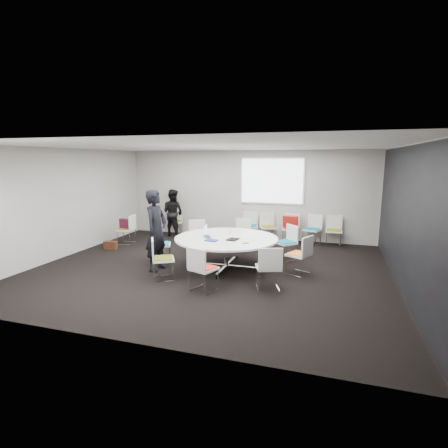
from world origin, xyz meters
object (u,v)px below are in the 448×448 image
(chair_spare_left, at_px, (127,235))
(cup, at_px, (229,232))
(maroon_bag, at_px, (126,224))
(brown_bag, at_px, (111,245))
(chair_ring_c, at_px, (241,241))
(chair_ring_h, at_px, (268,276))
(chair_ring_b, at_px, (286,249))
(person_back, at_px, (173,213))
(chair_ring_a, at_px, (299,262))
(chair_ring_e, at_px, (161,251))
(person_main, at_px, (156,230))
(chair_ring_g, at_px, (203,277))
(conference_table, at_px, (226,245))
(chair_person_back, at_px, (175,227))
(chair_back_d, at_px, (312,235))
(chair_back_c, at_px, (291,234))
(chair_back_e, at_px, (334,237))
(chair_back_a, at_px, (250,232))
(chair_ring_f, at_px, (163,267))
(chair_ring_d, at_px, (198,243))
(chair_back_b, at_px, (268,232))
(laptop, at_px, (209,237))

(chair_spare_left, relative_size, cup, 9.78)
(maroon_bag, bearing_deg, brown_bag, -94.35)
(chair_ring_c, relative_size, chair_ring_h, 1.00)
(chair_ring_b, bearing_deg, person_back, 21.91)
(chair_ring_a, relative_size, chair_ring_e, 1.00)
(chair_ring_b, relative_size, person_back, 0.57)
(person_main, distance_m, maroon_bag, 2.90)
(chair_ring_g, xyz_separation_m, maroon_bag, (-3.57, 2.91, 0.34))
(conference_table, relative_size, chair_person_back, 2.71)
(chair_ring_g, distance_m, maroon_bag, 4.62)
(chair_back_d, bearing_deg, chair_ring_c, 56.28)
(chair_ring_a, distance_m, chair_back_c, 2.97)
(chair_back_e, bearing_deg, person_back, 1.15)
(chair_back_a, bearing_deg, chair_ring_c, 78.32)
(chair_back_a, xyz_separation_m, maroon_bag, (-3.45, -1.58, 0.34))
(chair_back_a, distance_m, cup, 2.56)
(chair_ring_f, distance_m, person_back, 4.36)
(chair_ring_e, relative_size, chair_person_back, 1.00)
(maroon_bag, bearing_deg, chair_ring_e, -36.68)
(chair_ring_f, bearing_deg, maroon_bag, -164.94)
(conference_table, relative_size, chair_ring_d, 2.71)
(chair_ring_e, bearing_deg, cup, 82.24)
(chair_ring_h, bearing_deg, person_main, 149.84)
(chair_back_a, xyz_separation_m, person_main, (-1.36, -3.56, 0.65))
(chair_ring_h, relative_size, person_main, 0.47)
(chair_ring_f, bearing_deg, cup, 118.83)
(person_back, bearing_deg, chair_ring_a, 159.54)
(chair_back_e, height_order, cup, chair_back_e)
(chair_back_b, bearing_deg, laptop, 53.15)
(chair_ring_d, distance_m, chair_ring_f, 2.27)
(chair_ring_b, height_order, person_back, person_back)
(conference_table, distance_m, chair_ring_g, 1.56)
(chair_ring_d, relative_size, maroon_bag, 2.20)
(chair_person_back, bearing_deg, chair_ring_h, 115.05)
(conference_table, bearing_deg, chair_ring_e, -178.89)
(chair_ring_e, xyz_separation_m, chair_spare_left, (-1.87, 1.40, 0.00))
(cup, bearing_deg, chair_back_d, 54.27)
(chair_ring_e, bearing_deg, chair_ring_b, 86.93)
(conference_table, bearing_deg, chair_back_d, 59.27)
(chair_ring_h, xyz_separation_m, chair_person_back, (-3.91, 4.08, 0.00))
(chair_ring_f, relative_size, chair_back_d, 1.00)
(chair_ring_f, distance_m, maroon_bag, 3.60)
(chair_back_a, distance_m, chair_back_d, 1.89)
(chair_spare_left, xyz_separation_m, cup, (3.50, -0.93, 0.50))
(chair_ring_c, distance_m, brown_bag, 3.68)
(chair_ring_g, relative_size, person_main, 0.47)
(chair_ring_d, bearing_deg, person_back, -79.06)
(chair_ring_f, bearing_deg, person_main, -172.27)
(chair_back_d, height_order, cup, chair_back_d)
(chair_ring_b, bearing_deg, brown_bag, 50.92)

